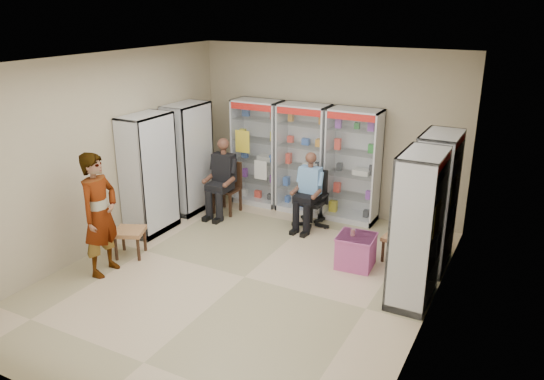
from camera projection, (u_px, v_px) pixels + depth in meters
The scene contains 18 objects.
floor at pixel (245, 277), 7.53m from camera, with size 6.00×6.00×0.00m, color tan.
room_shell at pixel (242, 142), 6.87m from camera, with size 5.02×6.02×3.01m.
cabinet_back_left at pixel (258, 153), 10.04m from camera, with size 0.90×0.50×2.00m, color #ACAFB4.
cabinet_back_mid at pixel (303, 159), 9.63m from camera, with size 0.90×0.50×2.00m, color silver.
cabinet_back_right at pixel (353, 166), 9.21m from camera, with size 0.90×0.50×2.00m, color #A3A6AA.
cabinet_right_far at pixel (435, 202), 7.56m from camera, with size 0.50×0.90×2.00m, color silver.
cabinet_right_near at pixel (417, 229), 6.64m from camera, with size 0.50×0.90×2.00m, color silver.
cabinet_left_far at pixel (188, 158), 9.68m from camera, with size 0.50×0.90×2.00m, color #ACAFB4.
cabinet_left_near at pixel (149, 175), 8.76m from camera, with size 0.50×0.90×2.00m, color #B0B3B8.
wooden_chair at pixel (227, 188), 9.72m from camera, with size 0.42×0.42×0.94m, color black.
seated_customer at pixel (225, 179), 9.61m from camera, with size 0.44×0.60×1.34m, color black, non-canonical shape.
office_chair at pixel (312, 199), 9.12m from camera, with size 0.54×0.54×0.99m, color black.
seated_shopkeeper at pixel (311, 192), 9.03m from camera, with size 0.41×0.57×1.26m, color #78ACED, non-canonical shape.
pink_trunk at pixel (356, 251), 7.76m from camera, with size 0.51×0.49×0.49m, color #C74F87.
tea_glass at pixel (353, 232), 7.67m from camera, with size 0.07×0.07×0.10m, color #521C07.
woven_stool_a at pixel (397, 248), 7.95m from camera, with size 0.40×0.40×0.40m, color #97623F.
woven_stool_b at pixel (131, 242), 8.11m from camera, with size 0.43×0.43×0.43m, color #9A6541.
standing_man at pixel (100, 214), 7.39m from camera, with size 0.65×0.43×1.79m, color gray.
Camera 1 is at (3.45, -5.74, 3.67)m, focal length 35.00 mm.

